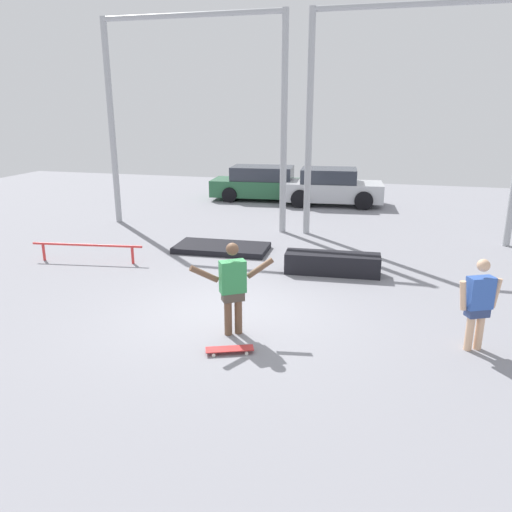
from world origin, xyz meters
The scene contains 11 objects.
ground_plane centered at (0.00, 0.00, 0.00)m, with size 36.00×36.00×0.00m, color gray.
skateboarder centered at (0.32, -0.77, 0.90)m, with size 1.28×0.89×1.64m.
skateboard centered at (0.47, -1.45, 0.06)m, with size 0.79×0.48×0.08m.
grind_box centered at (1.61, 2.95, 0.25)m, with size 2.20×0.62×0.49m, color black.
manual_pad centered at (-1.53, 4.13, 0.08)m, with size 2.51×1.26×0.15m, color black.
grind_rail centered at (-4.49, 2.29, 0.38)m, with size 2.86×0.45×0.47m.
canopy_support_left centered at (-3.24, 6.67, 3.91)m, with size 5.92×0.20×6.44m.
canopy_support_right centered at (3.24, 6.67, 3.91)m, with size 5.92×0.20×6.44m.
parked_car_green centered at (-2.24, 12.02, 0.67)m, with size 4.69×2.16×1.39m.
parked_car_silver centered at (0.57, 11.62, 0.70)m, with size 4.06×2.25×1.44m.
bystander centered at (4.25, -0.33, 0.83)m, with size 0.70×0.40×1.53m.
Camera 1 is at (2.72, -8.31, 3.79)m, focal length 35.00 mm.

